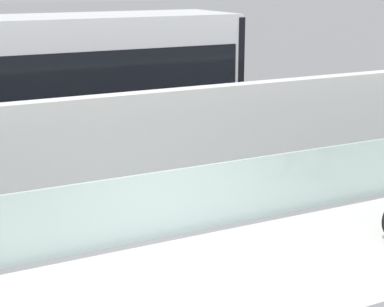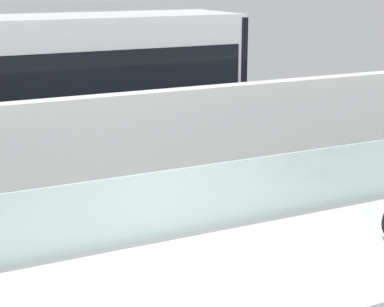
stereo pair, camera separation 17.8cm
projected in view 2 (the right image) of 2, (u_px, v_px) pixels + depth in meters
ground_plane at (208, 282)px, 9.28m from camera, size 200.00×200.00×0.00m
bike_path_deck at (208, 282)px, 9.28m from camera, size 32.00×3.20×0.01m
glass_parapet at (157, 205)px, 10.72m from camera, size 32.00×0.05×1.17m
concrete_barrier_wall at (120, 151)px, 12.14m from camera, size 32.00×0.36×2.18m
tram_rail_near at (84, 171)px, 14.58m from camera, size 32.00×0.08×0.01m
tram_rail_far at (68, 155)px, 15.82m from camera, size 32.00×0.08×0.01m
tram at (1, 89)px, 14.02m from camera, size 11.06×2.54×3.81m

